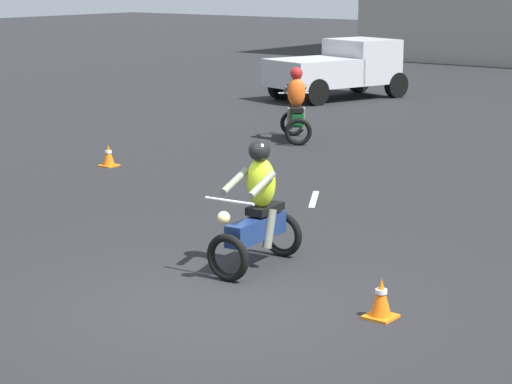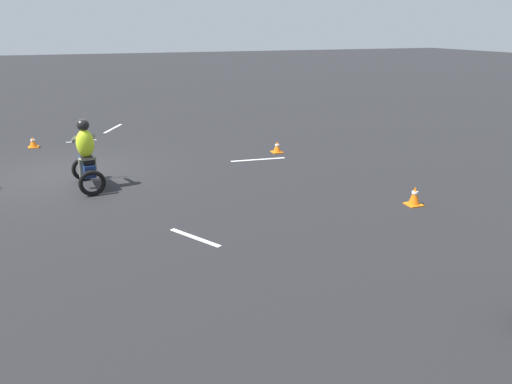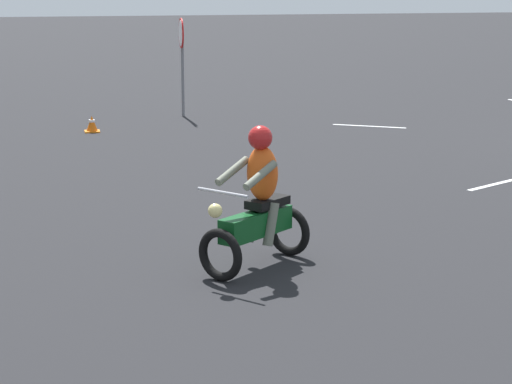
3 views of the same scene
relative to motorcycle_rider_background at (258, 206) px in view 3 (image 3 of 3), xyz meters
name	(u,v)px [view 3 (image 3 of 3)]	position (x,y,z in m)	size (l,w,h in m)	color
motorcycle_rider_background	(258,206)	(0.00, 0.00, 0.00)	(1.37, 1.45, 1.66)	black
stop_sign	(182,47)	(12.35, -0.80, 0.91)	(0.70, 0.08, 2.30)	slate
traffic_cone_mid_center	(92,124)	(10.42, 1.41, -0.56)	(0.32, 0.32, 0.35)	orange
lane_stripe_ne	(369,126)	(9.96, -4.64, -0.72)	(0.10, 1.65, 0.01)	silver
lane_stripe_nw	(492,185)	(3.65, -4.63, -0.72)	(0.10, 1.23, 0.01)	silver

